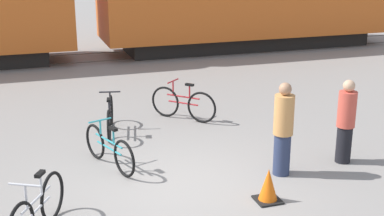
# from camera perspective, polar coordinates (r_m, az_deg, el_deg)

# --- Properties ---
(ground_plane) EXTENTS (80.00, 80.00, 0.00)m
(ground_plane) POSITION_cam_1_polar(r_m,az_deg,el_deg) (9.13, -1.56, -8.37)
(ground_plane) COLOR gray
(rail_near) EXTENTS (35.43, 0.07, 0.01)m
(rail_near) POSITION_cam_1_polar(r_m,az_deg,el_deg) (18.76, -10.62, 4.89)
(rail_near) COLOR #4C4238
(rail_near) RESTS_ON ground_plane
(rail_far) EXTENTS (35.43, 0.07, 0.01)m
(rail_far) POSITION_cam_1_polar(r_m,az_deg,el_deg) (20.15, -11.19, 5.72)
(rail_far) COLOR #4C4238
(rail_far) RESTS_ON ground_plane
(bicycle_maroon) EXTENTS (1.20, 1.26, 0.91)m
(bicycle_maroon) POSITION_cam_1_polar(r_m,az_deg,el_deg) (12.31, -0.95, 0.47)
(bicycle_maroon) COLOR black
(bicycle_maroon) RESTS_ON ground_plane
(bicycle_silver) EXTENTS (0.86, 1.52, 0.92)m
(bicycle_silver) POSITION_cam_1_polar(r_m,az_deg,el_deg) (7.85, -16.18, -10.45)
(bicycle_silver) COLOR black
(bicycle_silver) RESTS_ON ground_plane
(bicycle_teal) EXTENTS (0.64, 1.65, 0.84)m
(bicycle_teal) POSITION_cam_1_polar(r_m,az_deg,el_deg) (9.85, -8.84, -4.29)
(bicycle_teal) COLOR black
(bicycle_teal) RESTS_ON ground_plane
(bicycle_black) EXTENTS (0.51, 1.75, 0.85)m
(bicycle_black) POSITION_cam_1_polar(r_m,az_deg,el_deg) (11.58, -8.73, -0.94)
(bicycle_black) COLOR black
(bicycle_black) RESTS_ON ground_plane
(person_in_tan) EXTENTS (0.35, 0.35, 1.68)m
(person_in_tan) POSITION_cam_1_polar(r_m,az_deg,el_deg) (9.41, 9.70, -2.27)
(person_in_tan) COLOR #283351
(person_in_tan) RESTS_ON ground_plane
(person_in_red) EXTENTS (0.33, 0.33, 1.59)m
(person_in_red) POSITION_cam_1_polar(r_m,az_deg,el_deg) (10.21, 16.09, -1.41)
(person_in_red) COLOR black
(person_in_red) RESTS_ON ground_plane
(traffic_cone) EXTENTS (0.40, 0.40, 0.55)m
(traffic_cone) POSITION_cam_1_polar(r_m,az_deg,el_deg) (8.63, 8.14, -8.26)
(traffic_cone) COLOR black
(traffic_cone) RESTS_ON ground_plane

